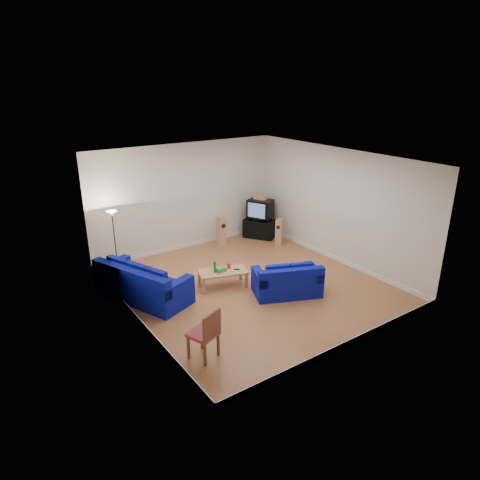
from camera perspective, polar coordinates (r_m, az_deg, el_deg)
room at (r=10.32m, az=1.26°, el=1.66°), size 6.01×6.51×3.21m
sofa_three_seat at (r=10.39m, az=-12.98°, el=-6.02°), size 1.80×2.53×0.90m
sofa_loveseat at (r=10.42m, az=6.33°, el=-5.72°), size 1.79×1.43×0.79m
coffee_table at (r=10.69m, az=-2.32°, el=-4.39°), size 1.32×0.92×0.43m
bottle at (r=10.55m, az=-3.37°, el=-3.60°), size 0.09×0.09×0.28m
tissue_box at (r=10.61m, az=-2.53°, el=-3.99°), size 0.25×0.15×0.10m
red_canister at (r=10.79m, az=-1.49°, el=-3.45°), size 0.12×0.12×0.13m
remote at (r=10.72m, az=-0.46°, el=-3.93°), size 0.14×0.12×0.02m
tv_stand at (r=14.09m, az=2.61°, el=1.57°), size 1.00×1.13×0.60m
av_receiver at (r=13.96m, az=2.57°, el=2.92°), size 0.54×0.51×0.10m
television at (r=13.84m, az=2.73°, el=4.22°), size 0.83×0.92×0.58m
centre_speaker at (r=13.80m, az=2.69°, el=5.73°), size 0.33×0.44×0.14m
speaker_left at (r=13.26m, az=-2.51°, el=1.14°), size 0.23×0.30×0.95m
speaker_right at (r=13.45m, az=5.24°, el=1.09°), size 0.31×0.30×0.83m
floor_lamp at (r=11.64m, az=-16.60°, el=2.32°), size 0.29×0.29×1.71m
dining_chair at (r=8.03m, az=-4.55°, el=-12.17°), size 0.62×0.62×1.01m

